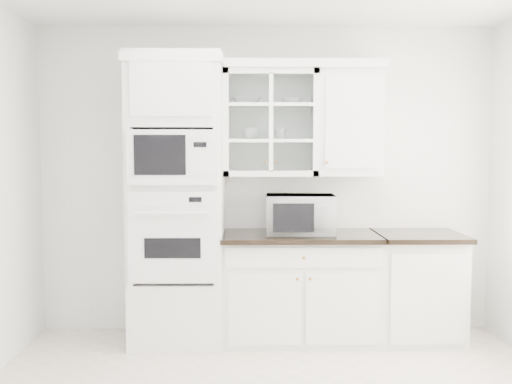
{
  "coord_description": "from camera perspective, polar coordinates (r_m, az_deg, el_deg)",
  "views": [
    {
      "loc": [
        -0.16,
        -3.32,
        1.64
      ],
      "look_at": [
        -0.1,
        1.05,
        1.3
      ],
      "focal_mm": 40.0,
      "sensor_mm": 36.0,
      "label": 1
    }
  ],
  "objects": [
    {
      "name": "base_cabinet_run",
      "position": [
        4.93,
        4.41,
        -9.38
      ],
      "size": [
        1.32,
        0.67,
        0.92
      ],
      "color": "white",
      "rests_on": "ground"
    },
    {
      "name": "upper_cabinet_glass",
      "position": [
        4.92,
        1.44,
        6.88
      ],
      "size": [
        0.8,
        0.33,
        0.9
      ],
      "color": "white",
      "rests_on": "room_shell"
    },
    {
      "name": "bowl_b",
      "position": [
        4.96,
        3.55,
        9.02
      ],
      "size": [
        0.2,
        0.2,
        0.05
      ],
      "primitive_type": "imported",
      "rotation": [
        0.0,
        0.0,
        0.18
      ],
      "color": "white",
      "rests_on": "upper_cabinet_glass"
    },
    {
      "name": "cup_a",
      "position": [
        4.92,
        -0.5,
        5.83
      ],
      "size": [
        0.13,
        0.13,
        0.1
      ],
      "primitive_type": "imported",
      "rotation": [
        0.0,
        0.0,
        0.06
      ],
      "color": "white",
      "rests_on": "upper_cabinet_glass"
    },
    {
      "name": "countertop_microwave",
      "position": [
        4.8,
        4.44,
        -2.22
      ],
      "size": [
        0.58,
        0.49,
        0.33
      ],
      "primitive_type": "imported",
      "rotation": [
        0.0,
        0.0,
        3.1
      ],
      "color": "white",
      "rests_on": "base_cabinet_run"
    },
    {
      "name": "upper_cabinet_solid",
      "position": [
        4.99,
        9.27,
        6.79
      ],
      "size": [
        0.55,
        0.33,
        0.9
      ],
      "primitive_type": "cube",
      "color": "white",
      "rests_on": "room_shell"
    },
    {
      "name": "crown_molding",
      "position": [
        4.93,
        0.22,
        12.54
      ],
      "size": [
        2.14,
        0.38,
        0.07
      ],
      "primitive_type": "cube",
      "color": "white",
      "rests_on": "room_shell"
    },
    {
      "name": "room_shell",
      "position": [
        3.76,
        1.66,
        6.57
      ],
      "size": [
        4.0,
        3.5,
        2.7
      ],
      "color": "white",
      "rests_on": "ground"
    },
    {
      "name": "bowl_a",
      "position": [
        4.94,
        -0.94,
        9.08
      ],
      "size": [
        0.25,
        0.25,
        0.06
      ],
      "primitive_type": "imported",
      "rotation": [
        0.0,
        0.0,
        -0.02
      ],
      "color": "white",
      "rests_on": "upper_cabinet_glass"
    },
    {
      "name": "cup_b",
      "position": [
        4.93,
        2.49,
        5.8
      ],
      "size": [
        0.12,
        0.12,
        0.09
      ],
      "primitive_type": "imported",
      "rotation": [
        0.0,
        0.0,
        -0.19
      ],
      "color": "white",
      "rests_on": "upper_cabinet_glass"
    },
    {
      "name": "oven_column",
      "position": [
        4.8,
        -7.84,
        -0.87
      ],
      "size": [
        0.76,
        0.68,
        2.4
      ],
      "color": "white",
      "rests_on": "ground"
    },
    {
      "name": "extra_base_cabinet",
      "position": [
        5.12,
        15.77,
        -9.02
      ],
      "size": [
        0.72,
        0.67,
        0.92
      ],
      "color": "white",
      "rests_on": "ground"
    }
  ]
}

